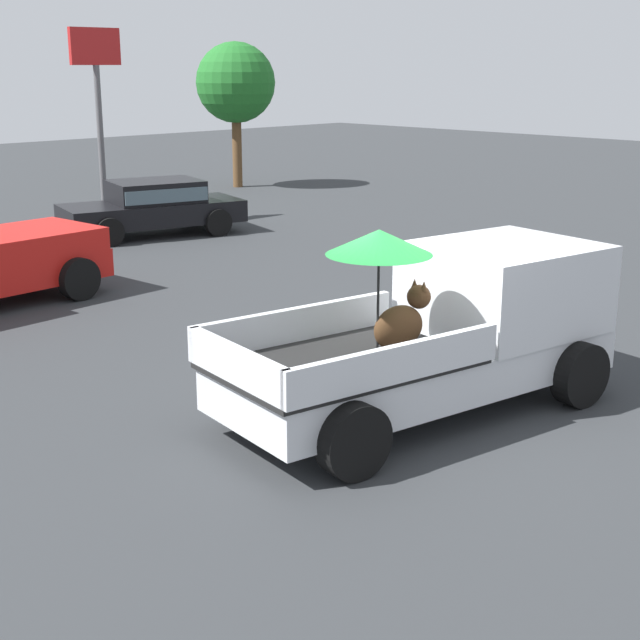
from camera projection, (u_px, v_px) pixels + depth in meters
name	position (u px, v px, depth m)	size (l,w,h in m)	color
ground_plane	(418.00, 412.00, 11.11)	(80.00, 80.00, 0.00)	#2D3033
pickup_truck_main	(449.00, 329.00, 11.12)	(5.28, 2.87, 2.30)	black
parked_sedan_near	(154.00, 205.00, 22.40)	(4.61, 2.82, 1.33)	black
motel_sign	(97.00, 88.00, 23.14)	(1.40, 0.16, 4.92)	#59595B
tree_by_lot	(236.00, 83.00, 30.51)	(2.63, 2.63, 4.77)	brown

